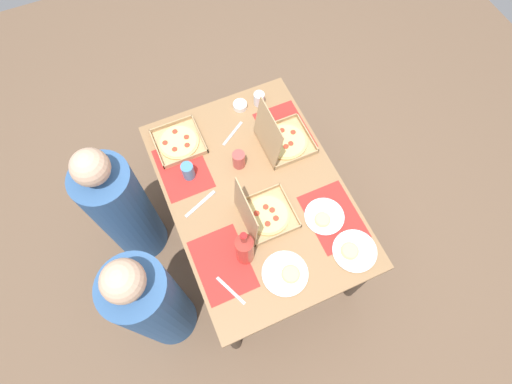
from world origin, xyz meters
name	(u,v)px	position (x,y,z in m)	size (l,w,h in m)	color
ground_plane	(256,235)	(0.00, 0.00, 0.00)	(6.00, 6.00, 0.00)	brown
dining_table	(256,200)	(0.00, 0.00, 0.61)	(1.33, 0.93, 0.73)	#3F3328
placemat_near_left	(333,217)	(-0.30, -0.32, 0.73)	(0.36, 0.26, 0.00)	red
placemat_near_right	(285,130)	(0.30, -0.32, 0.73)	(0.36, 0.26, 0.00)	red
placemat_far_left	(223,264)	(-0.30, 0.32, 0.73)	(0.36, 0.26, 0.00)	red
placemat_far_right	(183,168)	(0.30, 0.32, 0.73)	(0.36, 0.26, 0.00)	red
pizza_box_center	(282,140)	(0.22, -0.26, 0.78)	(0.28, 0.28, 0.31)	tan
pizza_box_edge_far	(179,142)	(0.47, 0.28, 0.74)	(0.27, 0.27, 0.04)	tan
pizza_box_corner_right	(263,214)	(-0.15, 0.03, 0.77)	(0.27, 0.27, 0.30)	tan
plate_near_left	(324,217)	(-0.28, -0.27, 0.74)	(0.21, 0.21, 0.03)	white
plate_middle	(354,251)	(-0.51, -0.32, 0.74)	(0.23, 0.23, 0.03)	white
plate_far_right	(286,274)	(-0.47, 0.05, 0.74)	(0.23, 0.23, 0.03)	white
soda_bottle	(245,248)	(-0.31, 0.20, 0.86)	(0.09, 0.09, 0.32)	#B2382D
cup_clear_right	(188,171)	(0.24, 0.30, 0.78)	(0.07, 0.07, 0.11)	teal
cup_spare	(259,99)	(0.54, -0.26, 0.77)	(0.06, 0.06, 0.09)	silver
cup_clear_left	(239,160)	(0.20, 0.02, 0.78)	(0.07, 0.07, 0.11)	#BF4742
condiment_bowl	(240,106)	(0.56, -0.14, 0.74)	(0.08, 0.08, 0.04)	white
fork_by_near_right	(231,291)	(-0.44, 0.33, 0.73)	(0.19, 0.02, 0.01)	#B7B7BC
fork_by_far_right	(233,133)	(0.40, -0.03, 0.73)	(0.19, 0.02, 0.01)	#B7B7BC
knife_by_far_left	(200,204)	(0.06, 0.30, 0.73)	(0.21, 0.02, 0.01)	#B7B7BC
diner_left_seat	(154,304)	(-0.30, 0.73, 0.53)	(0.32, 0.32, 1.18)	#33598C
diner_right_seat	(124,211)	(0.30, 0.73, 0.51)	(0.32, 0.32, 1.14)	#33598C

